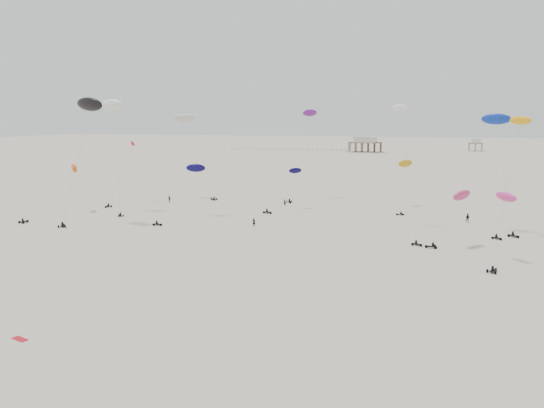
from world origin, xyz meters
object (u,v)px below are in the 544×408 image
(pavilion_main, at_px, (365,146))
(rig_4, at_px, (304,139))
(rig_0, at_px, (513,156))
(spectator_0, at_px, (254,226))
(pavilion_small, at_px, (475,146))

(pavilion_main, distance_m, rig_4, 212.60)
(rig_4, bearing_deg, pavilion_main, -115.16)
(rig_0, relative_size, spectator_0, 10.83)
(pavilion_main, xyz_separation_m, spectator_0, (2.44, -248.34, -4.22))
(pavilion_small, height_order, rig_0, rig_0)
(pavilion_main, bearing_deg, spectator_0, -89.44)
(rig_0, xyz_separation_m, rig_4, (-45.03, 34.73, 1.37))
(pavilion_small, bearing_deg, pavilion_main, -156.80)
(pavilion_small, distance_m, rig_0, 277.90)
(rig_4, bearing_deg, pavilion_small, -131.53)
(rig_0, height_order, rig_4, rig_4)
(rig_0, bearing_deg, pavilion_main, -117.91)
(pavilion_small, relative_size, spectator_0, 4.42)
(pavilion_main, xyz_separation_m, rig_0, (49.85, -246.93, 10.68))
(pavilion_main, relative_size, pavilion_small, 2.33)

